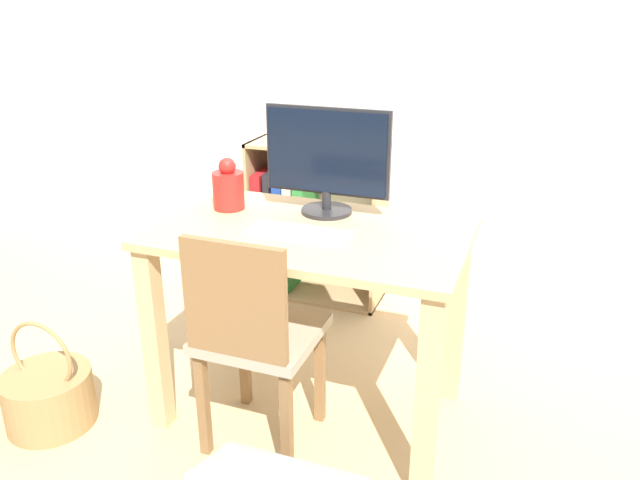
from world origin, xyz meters
name	(u,v)px	position (x,y,z in m)	size (l,w,h in m)	color
ground_plane	(311,408)	(0.00, 0.00, 0.00)	(10.00, 10.00, 0.00)	tan
wall_back	(394,53)	(0.00, 1.15, 1.30)	(8.00, 0.05, 2.60)	white
desk	(311,271)	(0.00, 0.00, 0.61)	(1.13, 0.69, 0.78)	tan
monitor	(327,157)	(-0.01, 0.20, 1.00)	(0.49, 0.20, 0.41)	#232326
keyboard	(299,233)	(-0.02, -0.07, 0.79)	(0.37, 0.13, 0.02)	silver
vase	(228,188)	(-0.39, 0.11, 0.86)	(0.12, 0.12, 0.21)	#B2231E
chair	(254,333)	(-0.11, -0.28, 0.48)	(0.40, 0.40, 0.86)	#9E937F
bookshelf	(297,220)	(-0.46, 0.97, 0.43)	(0.72, 0.28, 0.85)	tan
basket	(49,396)	(-0.92, -0.44, 0.12)	(0.34, 0.34, 0.45)	#997547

